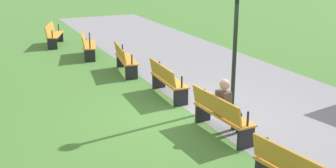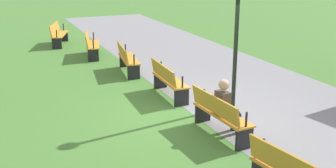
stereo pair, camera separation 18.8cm
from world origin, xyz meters
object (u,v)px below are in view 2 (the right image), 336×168
at_px(bench_3, 168,80).
at_px(bench_4, 220,114).
at_px(bench_1, 91,44).
at_px(bench_2, 127,58).
at_px(person_seated, 226,105).
at_px(bench_0, 58,34).

xyz_separation_m(bench_3, bench_4, (2.67, 0.00, 0.00)).
bearing_deg(bench_1, bench_3, 22.25).
height_order(bench_2, person_seated, person_seated).
xyz_separation_m(bench_4, person_seated, (0.01, 0.14, 0.17)).
height_order(bench_0, person_seated, person_seated).
bearing_deg(bench_0, bench_4, 27.83).
relative_size(bench_1, person_seated, 1.44).
bearing_deg(person_seated, bench_2, -178.49).
bearing_deg(bench_1, bench_2, 25.03).
xyz_separation_m(bench_2, person_seated, (5.33, 0.40, 0.17)).
xyz_separation_m(bench_3, person_seated, (2.68, 0.14, 0.17)).
distance_m(bench_0, person_seated, 10.64).
relative_size(bench_2, bench_3, 1.02).
xyz_separation_m(bench_0, bench_4, (10.50, 1.54, 0.00)).
relative_size(bench_0, bench_3, 1.02).
xyz_separation_m(bench_0, bench_1, (2.56, 0.76, 0.00)).
xyz_separation_m(bench_0, bench_2, (5.18, 1.28, 0.00)).
distance_m(bench_4, person_seated, 0.22).
height_order(bench_0, bench_3, same).
bearing_deg(bench_0, bench_3, 30.60).
distance_m(bench_3, person_seated, 2.68).
bearing_deg(bench_0, bench_1, 36.15).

